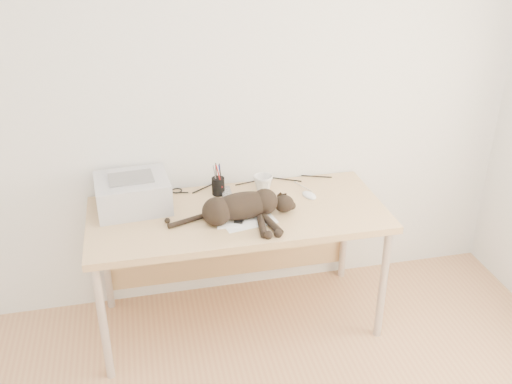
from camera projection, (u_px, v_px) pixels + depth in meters
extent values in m
plane|color=white|center=(224.00, 92.00, 3.14)|extent=(3.50, 0.00, 3.50)
cube|color=tan|center=(238.00, 215.00, 3.09)|extent=(1.60, 0.70, 0.04)
cylinder|color=#BBBBBD|center=(103.00, 324.00, 2.85)|extent=(0.04, 0.04, 0.70)
cylinder|color=#BBBBBD|center=(383.00, 285.00, 3.14)|extent=(0.04, 0.04, 0.70)
cylinder|color=#BBBBBD|center=(105.00, 258.00, 3.37)|extent=(0.04, 0.04, 0.70)
cylinder|color=#BBBBBD|center=(345.00, 230.00, 3.66)|extent=(0.04, 0.04, 0.70)
cube|color=tan|center=(229.00, 234.00, 3.52)|extent=(1.48, 0.02, 0.60)
cube|color=#A9A9AE|center=(133.00, 193.00, 3.08)|extent=(0.41, 0.36, 0.17)
cube|color=black|center=(132.00, 192.00, 3.08)|extent=(0.33, 0.05, 0.10)
cube|color=slate|center=(131.00, 178.00, 3.04)|extent=(0.24, 0.18, 0.01)
cube|color=white|center=(247.00, 219.00, 3.00)|extent=(0.31, 0.24, 0.00)
cube|color=white|center=(241.00, 217.00, 3.01)|extent=(0.28, 0.20, 0.00)
ellipsoid|color=black|center=(243.00, 206.00, 2.98)|extent=(0.37, 0.18, 0.15)
sphere|color=black|center=(217.00, 212.00, 2.93)|extent=(0.15, 0.15, 0.15)
ellipsoid|color=black|center=(284.00, 204.00, 3.04)|extent=(0.12, 0.11, 0.09)
cone|color=black|center=(280.00, 194.00, 3.06)|extent=(0.04, 0.05, 0.05)
cone|color=black|center=(285.00, 195.00, 3.07)|extent=(0.04, 0.05, 0.05)
cylinder|color=black|center=(262.00, 225.00, 2.91)|extent=(0.06, 0.21, 0.04)
cylinder|color=black|center=(271.00, 223.00, 2.92)|extent=(0.06, 0.21, 0.04)
cylinder|color=black|center=(188.00, 220.00, 2.96)|extent=(0.23, 0.05, 0.03)
imported|color=silver|center=(263.00, 184.00, 3.26)|extent=(0.15, 0.15, 0.10)
cylinder|color=black|center=(218.00, 186.00, 3.24)|extent=(0.07, 0.07, 0.10)
cylinder|color=#990C0C|center=(216.00, 175.00, 3.20)|extent=(0.01, 0.01, 0.14)
cylinder|color=navy|center=(219.00, 174.00, 3.22)|extent=(0.01, 0.01, 0.14)
cylinder|color=black|center=(218.00, 176.00, 3.20)|extent=(0.01, 0.01, 0.14)
cube|color=slate|center=(227.00, 195.00, 3.22)|extent=(0.06, 0.20, 0.02)
cube|color=black|center=(242.00, 216.00, 3.01)|extent=(0.11, 0.16, 0.02)
ellipsoid|color=white|center=(309.00, 194.00, 3.23)|extent=(0.09, 0.12, 0.03)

